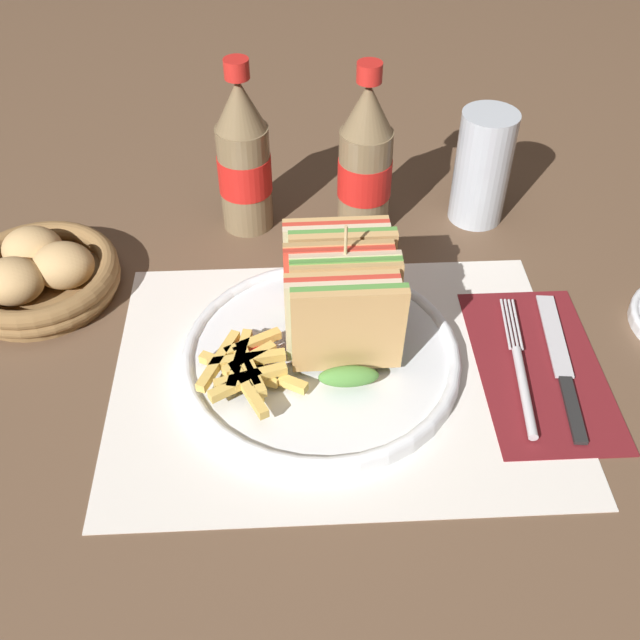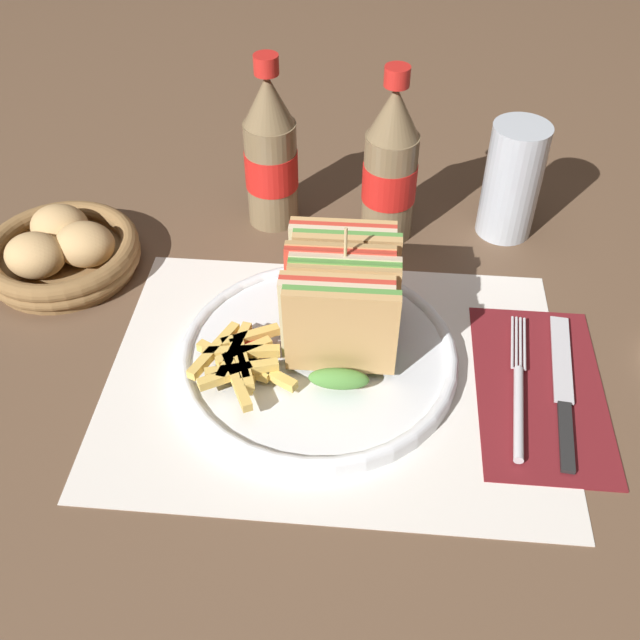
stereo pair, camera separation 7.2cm
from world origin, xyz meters
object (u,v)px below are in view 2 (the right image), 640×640
Objects in this scene: plate_main at (318,356)px; bread_basket at (62,251)px; coke_bottle_near at (271,155)px; glass_near at (512,181)px; fork at (519,397)px; club_sandwich at (344,300)px; coke_bottle_far at (390,167)px; knife at (563,389)px.

bread_basket is at bearing 157.44° from plate_main.
coke_bottle_near reaches higher than glass_near.
bread_basket reaches higher than fork.
plate_main is 0.19m from fork.
bread_basket is (-0.32, 0.10, -0.04)m from club_sandwich.
plate_main is 0.24m from coke_bottle_far.
knife is 1.43× the size of glass_near.
knife is at bearing -10.20° from club_sandwich.
glass_near is at bearing 6.53° from coke_bottle_far.
coke_bottle_near reaches higher than plate_main.
coke_bottle_far reaches higher than glass_near.
coke_bottle_near is 0.26m from bread_basket.
plate_main is 1.32× the size of coke_bottle_far.
bread_basket is (-0.29, 0.12, 0.01)m from plate_main.
fork is 0.51m from bread_basket.
fork is 0.28m from glass_near.
coke_bottle_near is (-0.10, 0.22, 0.02)m from club_sandwich.
club_sandwich is at bearing -18.02° from bread_basket.
bread_basket is (-0.22, -0.11, -0.06)m from coke_bottle_near.
coke_bottle_far is at bearing 79.37° from club_sandwich.
coke_bottle_near is 1.50× the size of glass_near.
fork is 1.07× the size of bread_basket.
plate_main is at bearing 175.78° from fork.
glass_near is at bearing 93.68° from fork.
glass_near is at bearing 0.14° from coke_bottle_near.
fork is at bearing -63.40° from coke_bottle_far.
fork is at bearing -10.10° from plate_main.
glass_near is (0.18, 0.22, 0.00)m from club_sandwich.
glass_near is (0.27, 0.00, -0.02)m from coke_bottle_near.
bread_basket is (-0.53, 0.14, 0.02)m from knife.
plate_main is 1.38× the size of knife.
fork is 0.30m from coke_bottle_far.
fork is 1.34× the size of glass_near.
plate_main is 1.48× the size of fork.
bread_basket is at bearing 161.98° from club_sandwich.
glass_near is (-0.03, 0.26, 0.06)m from knife.
coke_bottle_far is 0.14m from glass_near.
coke_bottle_far is at bearing 131.37° from knife.
glass_near is at bearing 13.17° from bread_basket.
club_sandwich is 0.79× the size of fork.
club_sandwich is 0.74× the size of knife.
club_sandwich is at bearing 168.24° from fork.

